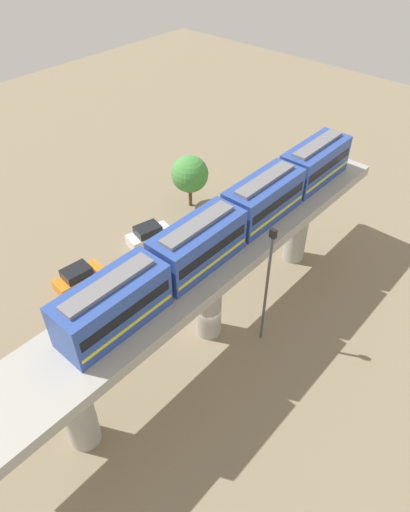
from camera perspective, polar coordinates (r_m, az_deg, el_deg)
The scene contains 9 objects.
ground_plane at distance 36.08m, azimuth 0.44°, elevation -9.17°, with size 120.00×120.00×0.00m, color #84755B.
viaduct at distance 31.73m, azimuth 0.50°, elevation -2.16°, with size 5.20×35.80×7.68m.
train at distance 31.13m, azimuth 3.45°, elevation 4.44°, with size 2.64×27.45×3.24m.
parked_car_red at distance 35.32m, azimuth -20.06°, elevation -12.28°, with size 2.63×4.48×1.76m.
parked_car_white at distance 43.89m, azimuth -6.93°, elevation 2.64°, with size 2.73×4.50×1.76m.
parked_car_orange at distance 40.55m, azimuth -15.32°, elevation -2.55°, with size 2.20×4.36×1.76m.
tree_mid_lot at distance 46.90m, azimuth -1.89°, elevation 10.06°, with size 3.74×3.74×5.60m.
tree_far_corner at distance 42.45m, azimuth 3.44°, elevation 5.66°, with size 3.11×3.11×4.85m.
signal_post at distance 31.77m, azimuth 7.68°, elevation -3.39°, with size 0.44×0.28×10.28m.
Camera 1 is at (-15.24, 17.59, 27.56)m, focal length 32.39 mm.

